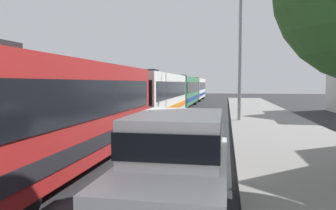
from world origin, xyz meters
TOP-DOWN VIEW (x-y plane):
  - bus_lead at (-1.30, 12.93)m, footprint 2.58×10.75m
  - bus_second_in_line at (-1.30, 25.15)m, footprint 2.58×11.56m
  - bus_middle at (-1.30, 37.57)m, footprint 2.58×11.61m
  - bus_fourth_in_line at (-1.30, 50.39)m, footprint 2.58×11.40m
  - white_suv at (2.40, 10.68)m, footprint 1.86×4.67m
  - box_truck_oncoming at (-4.60, 49.98)m, footprint 2.35×8.13m
  - streetlamp_mid at (4.10, 25.17)m, footprint 6.20×0.28m

SIDE VIEW (x-z plane):
  - white_suv at x=2.40m, z-range 0.08..1.98m
  - bus_lead at x=-1.30m, z-range 0.08..3.29m
  - bus_fourth_in_line at x=-1.30m, z-range 0.09..3.30m
  - bus_second_in_line at x=-1.30m, z-range 0.09..3.30m
  - bus_middle at x=-1.30m, z-range 0.09..3.30m
  - box_truck_oncoming at x=-4.60m, z-range 0.14..3.29m
  - streetlamp_mid at x=4.10m, z-range 1.12..10.09m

